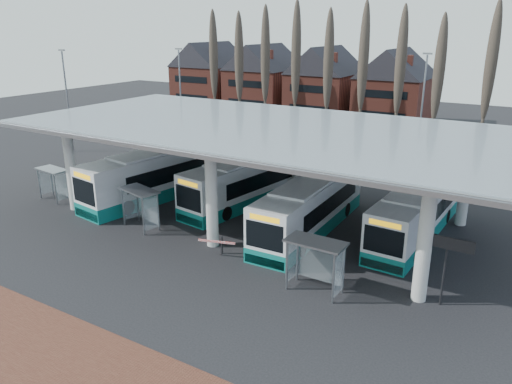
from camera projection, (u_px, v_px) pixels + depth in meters
The scene contains 16 objects.
ground at pixel (187, 261), 27.59m from camera, with size 140.00×140.00×0.00m, color black.
station_canopy at pixel (260, 134), 32.29m from camera, with size 32.00×16.00×6.34m.
poplar_row at pixel (383, 62), 51.63m from camera, with size 45.10×1.10×14.50m.
townhouse_row at pixel (294, 74), 69.16m from camera, with size 36.80×10.30×12.25m.
lamp_post_a at pixel (181, 96), 52.56m from camera, with size 0.80×0.16×10.17m.
lamp_post_b at pixel (422, 109), 44.10m from camera, with size 0.80×0.16×10.17m.
lamp_post_d at pixel (67, 99), 49.96m from camera, with size 0.80×0.16×10.17m.
bus_0 at pixel (162, 174), 37.66m from camera, with size 4.74×13.33×3.63m.
bus_1 at pixel (250, 181), 36.48m from camera, with size 4.39×12.40×3.38m.
bus_2 at pixel (311, 207), 31.34m from camera, with size 2.83×12.04×3.33m.
bus_3 at pixel (416, 213), 30.51m from camera, with size 2.99×11.60×3.20m.
shelter_0 at pixel (54, 177), 36.88m from camera, with size 2.71×1.58×2.39m.
shelter_1 at pixel (142, 200), 31.69m from camera, with size 3.04×2.04×2.58m.
shelter_2 at pixel (317, 254), 24.00m from camera, with size 2.91×1.50×2.67m.
info_sign_0 at pixel (447, 248), 22.40m from camera, with size 2.31×0.18×3.43m.
barrier at pixel (218, 243), 27.94m from camera, with size 2.08×0.89×1.08m.
Camera 1 is at (16.13, -19.41, 12.40)m, focal length 35.00 mm.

